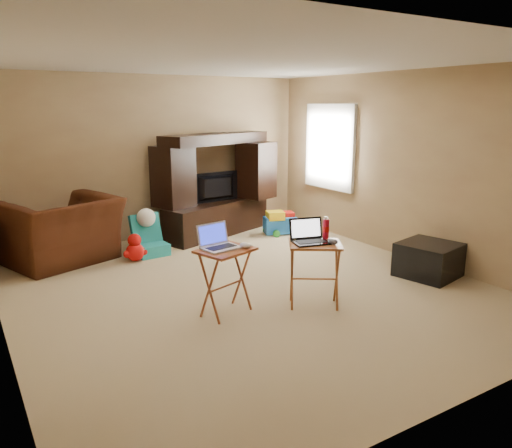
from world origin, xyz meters
TOP-DOWN VIEW (x-y plane):
  - floor at (0.00, 0.00)m, footprint 5.50×5.50m
  - ceiling at (0.00, 0.00)m, footprint 5.50×5.50m
  - wall_back at (0.00, 2.75)m, footprint 5.00×0.00m
  - wall_front at (0.00, -2.75)m, footprint 5.00×0.00m
  - wall_right at (2.50, 0.00)m, footprint 0.00×5.50m
  - window_pane at (2.48, 1.55)m, footprint 0.00×1.20m
  - window_frame at (2.46, 1.55)m, footprint 0.06×1.14m
  - entertainment_center at (0.85, 2.37)m, footprint 2.03×1.14m
  - television at (0.85, 2.32)m, footprint 0.83×0.18m
  - recliner at (-1.59, 2.14)m, footprint 1.64×1.54m
  - child_rocker at (-0.47, 1.84)m, footprint 0.46×0.52m
  - plush_toy at (-0.75, 1.68)m, footprint 0.34×0.29m
  - push_toy at (1.73, 1.86)m, footprint 0.62×0.52m
  - ottoman at (2.12, -0.80)m, footprint 0.77×0.77m
  - tray_table_left at (-0.54, -0.50)m, footprint 0.62×0.55m
  - tray_table_right at (0.34, -0.80)m, footprint 0.67×0.64m
  - laptop_left at (-0.57, -0.47)m, footprint 0.39×0.34m
  - laptop_right at (0.30, -0.78)m, footprint 0.42×0.37m
  - mouse_left at (-0.35, -0.57)m, footprint 0.13×0.16m
  - mouse_right at (0.47, -0.92)m, footprint 0.11×0.15m
  - water_bottle at (0.54, -0.72)m, footprint 0.07×0.07m

SIDE VIEW (x-z plane):
  - floor at x=0.00m, z-range 0.00..0.00m
  - plush_toy at x=-0.75m, z-range 0.00..0.38m
  - push_toy at x=1.73m, z-range 0.00..0.39m
  - ottoman at x=2.12m, z-range 0.00..0.41m
  - child_rocker at x=-0.47m, z-range 0.00..0.57m
  - tray_table_left at x=-0.54m, z-range 0.00..0.67m
  - tray_table_right at x=0.34m, z-range 0.00..0.68m
  - recliner at x=-1.59m, z-range 0.00..0.86m
  - mouse_left at x=-0.35m, z-range 0.67..0.73m
  - mouse_right at x=0.47m, z-range 0.68..0.74m
  - television at x=0.85m, z-range 0.54..1.01m
  - water_bottle at x=0.54m, z-range 0.68..0.89m
  - laptop_left at x=-0.57m, z-range 0.67..0.91m
  - laptop_right at x=0.30m, z-range 0.68..0.92m
  - entertainment_center at x=0.85m, z-range 0.00..1.62m
  - wall_back at x=0.00m, z-range -1.25..3.75m
  - wall_front at x=0.00m, z-range -1.25..3.75m
  - wall_right at x=2.50m, z-range -1.50..4.00m
  - window_pane at x=2.48m, z-range 0.80..2.00m
  - window_frame at x=2.46m, z-range 0.73..2.07m
  - ceiling at x=0.00m, z-range 2.50..2.50m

